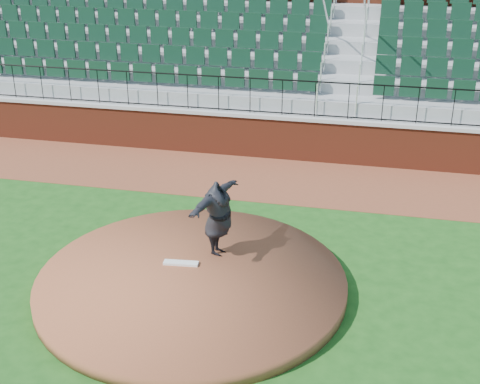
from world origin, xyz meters
name	(u,v)px	position (x,y,z in m)	size (l,w,h in m)	color
ground	(223,283)	(0.00, 0.00, 0.00)	(90.00, 90.00, 0.00)	#194B15
warning_track	(271,178)	(0.00, 5.40, 0.01)	(34.00, 3.20, 0.01)	brown
field_wall	(281,138)	(0.00, 7.00, 0.60)	(34.00, 0.35, 1.20)	maroon
wall_cap	(282,116)	(0.00, 7.00, 1.25)	(34.00, 0.45, 0.10)	#B7B7B7
wall_railing	(282,97)	(0.00, 7.00, 1.80)	(34.00, 0.05, 1.00)	black
seating_stands	(296,59)	(0.00, 9.72, 2.30)	(34.00, 5.10, 4.60)	gray
concourse_wall	(308,29)	(0.00, 12.52, 2.75)	(34.00, 0.50, 5.50)	maroon
pitchers_mound	(192,282)	(-0.56, -0.27, 0.12)	(5.93, 5.93, 0.25)	brown
pitching_rubber	(181,263)	(-0.89, 0.13, 0.27)	(0.69, 0.17, 0.05)	white
pitcher	(218,218)	(-0.27, 0.71, 1.05)	(1.95, 0.53, 1.59)	black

